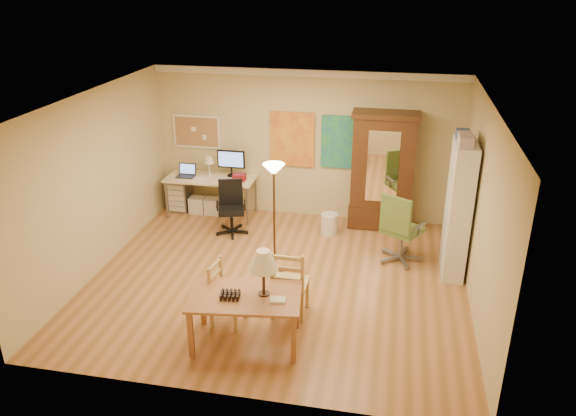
% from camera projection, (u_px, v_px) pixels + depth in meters
% --- Properties ---
extents(floor, '(5.50, 5.50, 0.00)m').
position_uv_depth(floor, '(278.00, 280.00, 8.37)').
color(floor, '#905F33').
rests_on(floor, ground).
extents(crown_molding, '(5.50, 0.08, 0.12)m').
position_uv_depth(crown_molding, '(307.00, 73.00, 9.54)').
color(crown_molding, white).
rests_on(crown_molding, floor).
extents(corkboard, '(0.90, 0.04, 0.62)m').
position_uv_depth(corkboard, '(197.00, 132.00, 10.37)').
color(corkboard, '#A97A4F').
rests_on(corkboard, floor).
extents(art_panel_left, '(0.80, 0.04, 1.00)m').
position_uv_depth(art_panel_left, '(292.00, 140.00, 10.07)').
color(art_panel_left, yellow).
rests_on(art_panel_left, floor).
extents(art_panel_right, '(0.75, 0.04, 0.95)m').
position_uv_depth(art_panel_right, '(342.00, 142.00, 9.91)').
color(art_panel_right, teal).
rests_on(art_panel_right, floor).
extents(dining_table, '(1.43, 0.97, 1.26)m').
position_uv_depth(dining_table, '(252.00, 286.00, 6.69)').
color(dining_table, brown).
rests_on(dining_table, floor).
extents(ladder_chair_back, '(0.47, 0.45, 0.99)m').
position_uv_depth(ladder_chair_back, '(290.00, 285.00, 7.36)').
color(ladder_chair_back, '#AB854E').
rests_on(ladder_chair_back, floor).
extents(ladder_chair_left, '(0.43, 0.44, 0.87)m').
position_uv_depth(ladder_chair_left, '(226.00, 295.00, 7.22)').
color(ladder_chair_left, '#AB854E').
rests_on(ladder_chair_left, floor).
extents(torchiere_lamp, '(0.32, 0.32, 1.74)m').
position_uv_depth(torchiere_lamp, '(274.00, 187.00, 8.05)').
color(torchiere_lamp, '#422F1A').
rests_on(torchiere_lamp, floor).
extents(computer_desk, '(1.64, 0.72, 1.24)m').
position_uv_depth(computer_desk, '(214.00, 192.00, 10.43)').
color(computer_desk, beige).
rests_on(computer_desk, floor).
extents(office_chair_black, '(0.58, 0.58, 0.94)m').
position_uv_depth(office_chair_black, '(232.00, 219.00, 9.78)').
color(office_chair_black, black).
rests_on(office_chair_black, floor).
extents(office_chair_green, '(0.72, 0.72, 1.15)m').
position_uv_depth(office_chair_green, '(400.00, 243.00, 8.80)').
color(office_chair_green, slate).
rests_on(office_chair_green, floor).
extents(drawer_cart, '(0.36, 0.44, 0.73)m').
position_uv_depth(drawer_cart, '(180.00, 191.00, 10.69)').
color(drawer_cart, slate).
rests_on(drawer_cart, floor).
extents(armoire, '(1.13, 0.54, 2.08)m').
position_uv_depth(armoire, '(382.00, 179.00, 9.78)').
color(armoire, '#381A0F').
rests_on(armoire, floor).
extents(bookshelf, '(0.31, 0.82, 2.05)m').
position_uv_depth(bookshelf, '(458.00, 210.00, 8.22)').
color(bookshelf, white).
rests_on(bookshelf, floor).
extents(wastebin, '(0.30, 0.30, 0.37)m').
position_uv_depth(wastebin, '(329.00, 224.00, 9.76)').
color(wastebin, silver).
rests_on(wastebin, floor).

